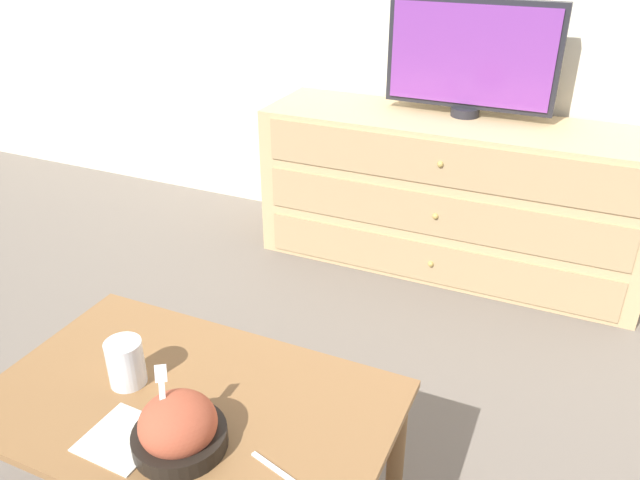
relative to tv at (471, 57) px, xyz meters
The scene contains 8 objects.
ground_plane 0.91m from the tv, 55.03° to the left, with size 12.00×12.00×0.00m, color #70665B.
dresser 0.57m from the tv, 101.33° to the right, with size 1.57×0.45×0.65m.
tv is the anchor object (origin of this frame).
coffee_table 1.73m from the tv, 98.86° to the right, with size 0.94×0.58×0.39m.
takeout_bowl 1.81m from the tv, 96.14° to the right, with size 0.20×0.20×0.18m.
drink_cup 1.73m from the tv, 104.46° to the right, with size 0.09×0.09×0.12m.
napkin 1.87m from the tv, 99.95° to the right, with size 0.16×0.16×0.00m.
knife 1.79m from the tv, 88.23° to the right, with size 0.18×0.06×0.01m.
Camera 1 is at (0.35, -2.67, 1.39)m, focal length 35.00 mm.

